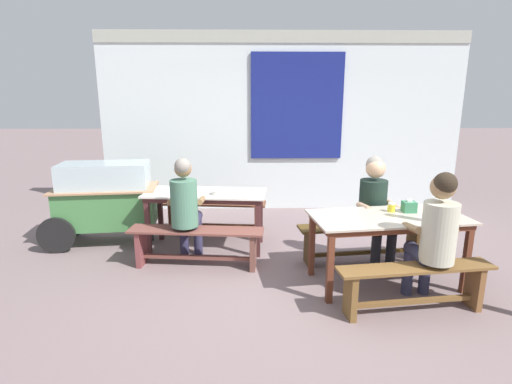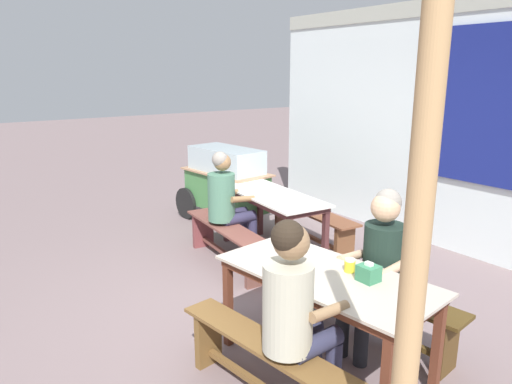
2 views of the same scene
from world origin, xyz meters
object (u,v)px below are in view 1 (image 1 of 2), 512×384
object	(u,v)px
dining_table_far	(206,198)
tissue_box	(409,207)
bench_far_front	(196,242)
bench_near_front	(415,282)
bench_far_back	(215,212)
person_near_front	(435,231)
condiment_jar	(391,207)
dining_table_near	(388,223)
bench_near_back	(363,237)
food_cart	(105,197)
person_left_back_turned	(185,205)
person_right_near_table	(375,203)
soup_bowl	(218,192)

from	to	relation	value
dining_table_far	tissue_box	bearing A→B (deg)	-22.31
bench_far_front	bench_near_front	distance (m)	2.43
bench_far_back	person_near_front	distance (m)	3.18
dining_table_far	person_near_front	size ratio (longest dim) A/B	1.20
condiment_jar	bench_far_back	bearing A→B (deg)	143.26
dining_table_near	bench_near_back	distance (m)	0.71
food_cart	dining_table_far	bearing A→B (deg)	-9.49
person_near_front	bench_near_front	bearing A→B (deg)	-154.20
person_left_back_turned	person_right_near_table	world-z (taller)	person_left_back_turned
bench_far_front	person_right_near_table	world-z (taller)	person_right_near_table
bench_far_back	food_cart	size ratio (longest dim) A/B	0.89
bench_near_front	person_right_near_table	xyz separation A→B (m)	(-0.05, 1.14, 0.45)
bench_far_front	dining_table_far	bearing A→B (deg)	84.44
bench_near_front	person_left_back_turned	world-z (taller)	person_left_back_turned
person_near_front	bench_far_back	bearing A→B (deg)	135.40
food_cart	tissue_box	distance (m)	3.89
bench_near_front	condiment_jar	xyz separation A→B (m)	(0.01, 0.76, 0.51)
bench_near_back	person_near_front	xyz separation A→B (m)	(0.34, -1.11, 0.46)
bench_near_back	soup_bowl	bearing A→B (deg)	168.10
dining_table_far	condiment_jar	world-z (taller)	condiment_jar
person_near_front	person_left_back_turned	bearing A→B (deg)	156.33
person_left_back_turned	dining_table_near	bearing A→B (deg)	-14.53
dining_table_far	bench_near_front	size ratio (longest dim) A/B	1.08
food_cart	condiment_jar	world-z (taller)	food_cart
bench_near_back	soup_bowl	size ratio (longest dim) A/B	9.24
dining_table_near	person_left_back_turned	distance (m)	2.29
food_cart	bench_near_front	bearing A→B (deg)	-28.77
food_cart	person_left_back_turned	size ratio (longest dim) A/B	1.31
dining_table_near	person_right_near_table	xyz separation A→B (m)	(0.03, 0.54, 0.06)
bench_near_back	person_left_back_turned	xyz separation A→B (m)	(-2.14, -0.03, 0.42)
person_right_near_table	condiment_jar	distance (m)	0.39
dining_table_near	person_right_near_table	world-z (taller)	person_right_near_table
bench_near_front	bench_far_front	bearing A→B (deg)	153.38
person_right_near_table	person_near_front	world-z (taller)	person_near_front
food_cart	person_left_back_turned	world-z (taller)	person_left_back_turned
dining_table_near	bench_far_front	xyz separation A→B (m)	(-2.09, 0.49, -0.38)
bench_far_back	bench_near_back	size ratio (longest dim) A/B	0.95
tissue_box	food_cart	bearing A→B (deg)	162.33
bench_far_back	condiment_jar	bearing A→B (deg)	-36.74
dining_table_near	food_cart	distance (m)	3.68
person_left_back_turned	person_right_near_table	distance (m)	2.25
bench_near_back	person_near_front	world-z (taller)	person_near_front
person_right_near_table	soup_bowl	size ratio (longest dim) A/B	7.48
person_left_back_turned	person_near_front	distance (m)	2.71
bench_far_back	person_right_near_table	world-z (taller)	person_right_near_table
bench_near_front	food_cart	xyz separation A→B (m)	(-3.51, 1.93, 0.34)
bench_far_front	person_near_front	xyz separation A→B (m)	(2.36, -1.00, 0.46)
person_left_back_turned	condiment_jar	distance (m)	2.34
food_cart	person_near_front	world-z (taller)	person_near_front
soup_bowl	person_left_back_turned	bearing A→B (deg)	-131.32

